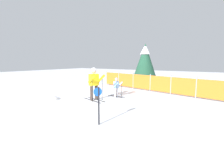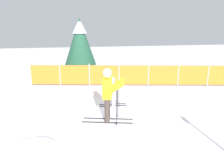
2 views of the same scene
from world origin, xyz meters
The scene contains 7 objects.
ground_plane centered at (0.00, 0.00, 0.00)m, with size 60.00×60.00×0.00m, color white.
skier_adult centered at (-0.18, -0.15, 1.05)m, with size 1.68×0.91×1.75m.
skier_child centered at (0.32, 1.29, 0.66)m, with size 1.08×0.54×1.13m.
safety_fence centered at (2.03, 3.93, 0.60)m, with size 10.53×2.61×1.20m.
conifer_far centered at (-0.44, 7.10, 2.23)m, with size 1.94×1.94×3.60m.
trail_marker centered at (2.26, -2.87, 0.79)m, with size 0.18×0.24×1.26m.
snow_mound centered at (-2.35, -1.43, 0.00)m, with size 1.17×0.99×0.47m, color white.
Camera 1 is at (5.73, -7.25, 2.10)m, focal length 28.00 mm.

